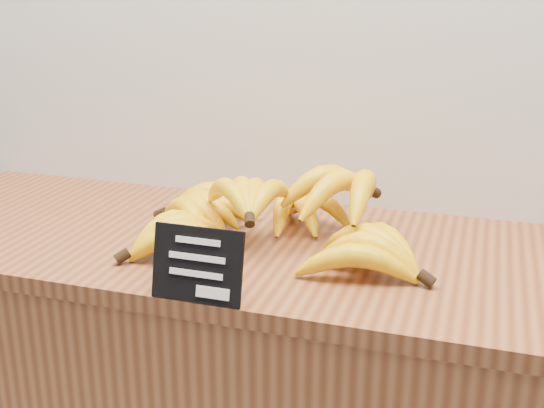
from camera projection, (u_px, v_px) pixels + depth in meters
The scene contains 3 objects.
counter_top at pixel (280, 250), 1.24m from camera, with size 1.58×0.54×0.03m, color brown.
chalkboard_sign at pixel (197, 265), 1.00m from camera, with size 0.14×0.01×0.11m, color black.
banana_pile at pixel (278, 217), 1.21m from camera, with size 0.54×0.41×0.13m.
Camera 1 is at (0.20, 1.65, 1.39)m, focal length 45.00 mm.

